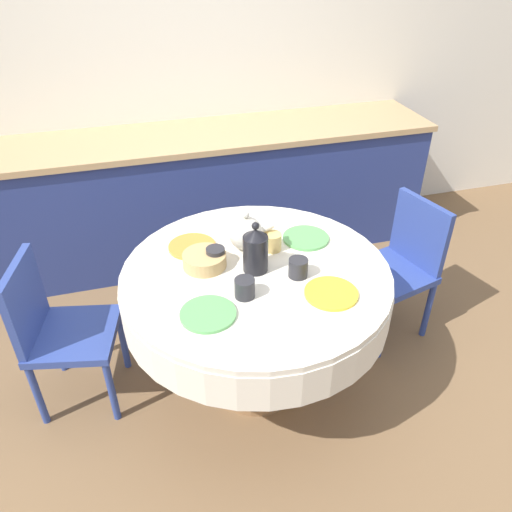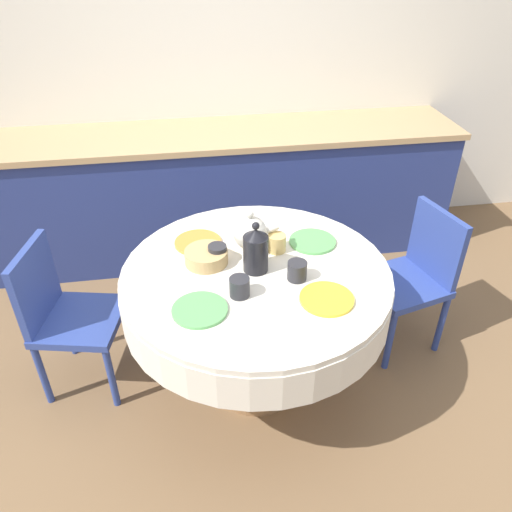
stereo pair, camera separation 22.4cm
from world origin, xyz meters
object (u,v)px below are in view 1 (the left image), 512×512
object	(u,v)px
coffee_carafe	(256,250)
teapot	(245,233)
chair_left	(401,262)
chair_right	(57,327)

from	to	relation	value
coffee_carafe	teapot	xyz separation A→B (m)	(-0.01, 0.17, -0.01)
chair_left	chair_right	bearing A→B (deg)	76.63
chair_left	chair_right	size ratio (longest dim) A/B	1.00
chair_left	coffee_carafe	world-z (taller)	coffee_carafe
chair_left	coffee_carafe	bearing A→B (deg)	89.58
chair_right	chair_left	bearing A→B (deg)	103.37
chair_right	teapot	xyz separation A→B (m)	(0.94, -0.03, 0.39)
chair_left	teapot	distance (m)	1.01
chair_left	chair_right	distance (m)	1.87
chair_right	coffee_carafe	distance (m)	1.04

